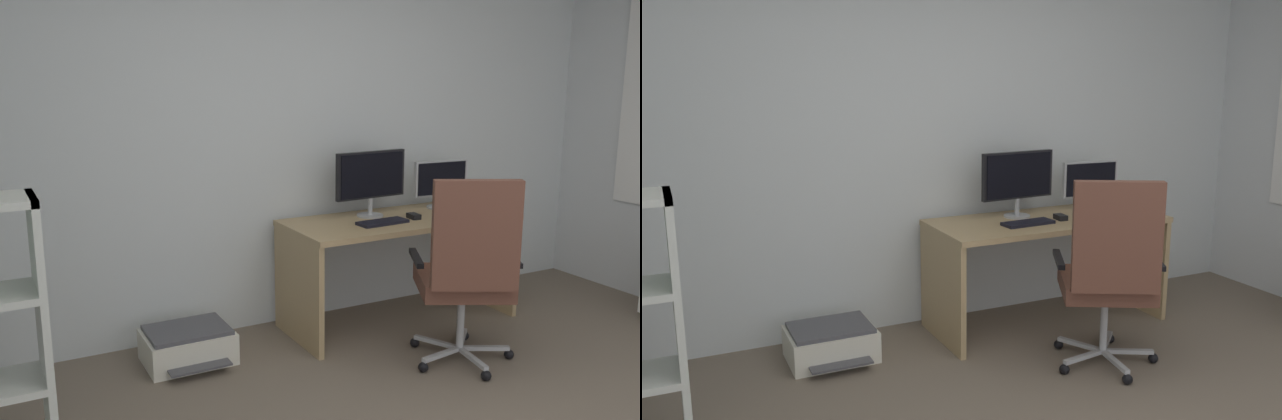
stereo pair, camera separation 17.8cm
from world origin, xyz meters
TOP-DOWN VIEW (x-y plane):
  - wall_back at (0.00, 2.26)m, footprint 5.35×0.10m
  - desk at (0.76, 1.81)m, footprint 1.58×0.66m
  - monitor_main at (0.60, 1.94)m, footprint 0.54×0.18m
  - monitor_secondary at (1.18, 1.94)m, footprint 0.43×0.18m
  - keyboard at (0.55, 1.71)m, footprint 0.35×0.15m
  - computer_mouse at (0.81, 1.74)m, footprint 0.07×0.10m
  - office_chair at (0.67, 1.02)m, footprint 0.70×0.72m
  - printer at (-0.73, 1.85)m, footprint 0.51×0.47m

SIDE VIEW (x-z plane):
  - printer at x=-0.73m, z-range 0.00..0.21m
  - desk at x=0.76m, z-range 0.18..0.92m
  - office_chair at x=0.67m, z-range 0.04..1.18m
  - keyboard at x=0.55m, z-range 0.73..0.75m
  - computer_mouse at x=0.81m, z-range 0.73..0.77m
  - monitor_secondary at x=1.18m, z-range 0.76..1.11m
  - monitor_main at x=0.60m, z-range 0.78..1.22m
  - wall_back at x=0.00m, z-range 0.00..2.55m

